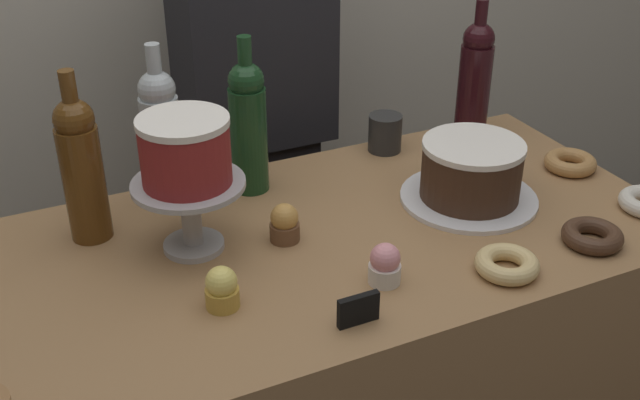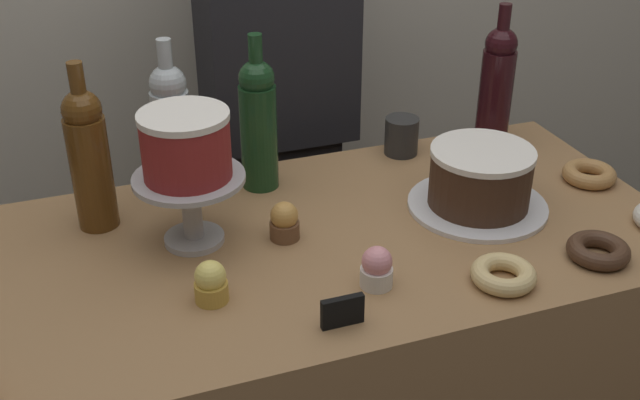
{
  "view_description": "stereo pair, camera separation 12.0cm",
  "coord_description": "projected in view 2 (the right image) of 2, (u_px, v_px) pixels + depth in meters",
  "views": [
    {
      "loc": [
        -0.52,
        -1.11,
        1.68
      ],
      "look_at": [
        0.0,
        0.0,
        0.99
      ],
      "focal_mm": 43.52,
      "sensor_mm": 36.0,
      "label": 1
    },
    {
      "loc": [
        -0.41,
        -1.16,
        1.68
      ],
      "look_at": [
        0.0,
        0.0,
        0.99
      ],
      "focal_mm": 43.52,
      "sensor_mm": 36.0,
      "label": 2
    }
  ],
  "objects": [
    {
      "name": "wine_bottle_green",
      "position": [
        258.0,
        122.0,
        1.56
      ],
      "size": [
        0.08,
        0.08,
        0.33
      ],
      "color": "#193D1E",
      "rests_on": "display_counter"
    },
    {
      "name": "cupcake_strawberry",
      "position": [
        377.0,
        268.0,
        1.3
      ],
      "size": [
        0.06,
        0.06,
        0.07
      ],
      "color": "white",
      "rests_on": "display_counter"
    },
    {
      "name": "barista_figure",
      "position": [
        279.0,
        137.0,
        2.0
      ],
      "size": [
        0.36,
        0.22,
        1.6
      ],
      "color": "black",
      "rests_on": "ground_plane"
    },
    {
      "name": "white_layer_cake",
      "position": [
        186.0,
        145.0,
        1.34
      ],
      "size": [
        0.16,
        0.16,
        0.12
      ],
      "color": "maroon",
      "rests_on": "cake_stand_pedestal"
    },
    {
      "name": "cupcake_lemon",
      "position": [
        211.0,
        283.0,
        1.26
      ],
      "size": [
        0.06,
        0.06,
        0.07
      ],
      "color": "gold",
      "rests_on": "display_counter"
    },
    {
      "name": "coffee_cup_ceramic",
      "position": [
        401.0,
        136.0,
        1.74
      ],
      "size": [
        0.08,
        0.08,
        0.08
      ],
      "color": "#282828",
      "rests_on": "display_counter"
    },
    {
      "name": "price_sign_chalkboard",
      "position": [
        342.0,
        311.0,
        1.21
      ],
      "size": [
        0.07,
        0.01,
        0.05
      ],
      "color": "black",
      "rests_on": "display_counter"
    },
    {
      "name": "cake_stand_pedestal",
      "position": [
        191.0,
        198.0,
        1.39
      ],
      "size": [
        0.2,
        0.2,
        0.14
      ],
      "color": "#B2B2B7",
      "rests_on": "display_counter"
    },
    {
      "name": "donut_glazed",
      "position": [
        503.0,
        274.0,
        1.32
      ],
      "size": [
        0.11,
        0.11,
        0.03
      ],
      "color": "#E0C17F",
      "rests_on": "display_counter"
    },
    {
      "name": "wine_bottle_amber",
      "position": [
        89.0,
        157.0,
        1.42
      ],
      "size": [
        0.08,
        0.08,
        0.33
      ],
      "color": "#5B3814",
      "rests_on": "display_counter"
    },
    {
      "name": "donut_maple",
      "position": [
        589.0,
        174.0,
        1.64
      ],
      "size": [
        0.11,
        0.11,
        0.03
      ],
      "color": "#B27F47",
      "rests_on": "display_counter"
    },
    {
      "name": "wine_bottle_clear",
      "position": [
        172.0,
        128.0,
        1.53
      ],
      "size": [
        0.08,
        0.08,
        0.33
      ],
      "color": "#B2BCC1",
      "rests_on": "display_counter"
    },
    {
      "name": "chocolate_round_cake",
      "position": [
        481.0,
        177.0,
        1.51
      ],
      "size": [
        0.2,
        0.2,
        0.12
      ],
      "color": "#3D2619",
      "rests_on": "silver_serving_platter"
    },
    {
      "name": "donut_chocolate",
      "position": [
        598.0,
        250.0,
        1.38
      ],
      "size": [
        0.11,
        0.11,
        0.03
      ],
      "color": "#472D1E",
      "rests_on": "display_counter"
    },
    {
      "name": "wine_bottle_dark_red",
      "position": [
        497.0,
        84.0,
        1.75
      ],
      "size": [
        0.08,
        0.08,
        0.33
      ],
      "color": "black",
      "rests_on": "display_counter"
    },
    {
      "name": "cupcake_caramel",
      "position": [
        284.0,
        222.0,
        1.43
      ],
      "size": [
        0.06,
        0.06,
        0.07
      ],
      "color": "brown",
      "rests_on": "display_counter"
    },
    {
      "name": "silver_serving_platter",
      "position": [
        478.0,
        206.0,
        1.54
      ],
      "size": [
        0.28,
        0.28,
        0.01
      ],
      "color": "white",
      "rests_on": "display_counter"
    }
  ]
}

